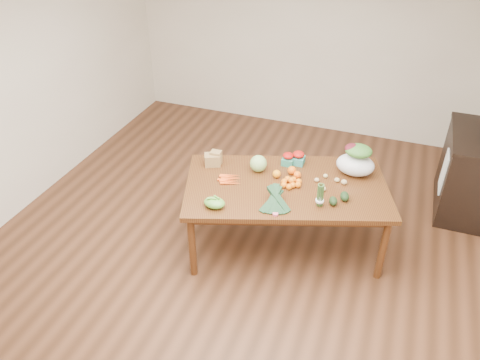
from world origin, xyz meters
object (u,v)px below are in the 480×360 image
(dining_table, at_px, (285,215))
(salad_bag, at_px, (356,161))
(mandarin_cluster, at_px, (291,182))
(paper_bag, at_px, (212,159))
(cabbage, at_px, (258,164))
(kale_bunch, at_px, (275,201))
(cabinet, at_px, (467,172))
(asparagus_bundle, at_px, (320,195))

(dining_table, bearing_deg, salad_bag, 17.24)
(mandarin_cluster, bearing_deg, paper_bag, 174.32)
(cabbage, relative_size, kale_bunch, 0.43)
(salad_bag, bearing_deg, cabbage, -163.02)
(dining_table, relative_size, salad_bag, 5.17)
(cabinet, relative_size, asparagus_bundle, 4.08)
(dining_table, bearing_deg, asparagus_bundle, -50.70)
(cabbage, bearing_deg, kale_bunch, -57.86)
(cabinet, bearing_deg, paper_bag, -153.93)
(cabinet, xyz_separation_m, salad_bag, (-1.15, -0.90, 0.43))
(mandarin_cluster, height_order, kale_bunch, kale_bunch)
(asparagus_bundle, bearing_deg, kale_bunch, -174.55)
(cabinet, height_order, salad_bag, salad_bag)
(cabinet, bearing_deg, salad_bag, -141.79)
(dining_table, height_order, asparagus_bundle, asparagus_bundle)
(dining_table, bearing_deg, cabinet, 18.67)
(dining_table, height_order, salad_bag, salad_bag)
(cabinet, distance_m, kale_bunch, 2.46)
(cabinet, height_order, asparagus_bundle, asparagus_bundle)
(dining_table, xyz_separation_m, mandarin_cluster, (0.04, -0.00, 0.42))
(kale_bunch, bearing_deg, salad_bag, 35.73)
(asparagus_bundle, bearing_deg, cabbage, 133.42)
(cabbage, relative_size, asparagus_bundle, 0.68)
(mandarin_cluster, relative_size, kale_bunch, 0.45)
(dining_table, height_order, paper_bag, paper_bag)
(cabinet, height_order, mandarin_cluster, cabinet)
(cabinet, xyz_separation_m, mandarin_cluster, (-1.68, -1.33, 0.33))
(mandarin_cluster, bearing_deg, kale_bunch, -96.61)
(paper_bag, bearing_deg, mandarin_cluster, -5.68)
(cabinet, bearing_deg, mandarin_cluster, -141.74)
(kale_bunch, relative_size, asparagus_bundle, 1.60)
(dining_table, distance_m, asparagus_bundle, 0.66)
(paper_bag, height_order, cabbage, cabbage)
(cabinet, distance_m, mandarin_cluster, 2.17)
(cabinet, xyz_separation_m, asparagus_bundle, (-1.36, -1.55, 0.40))
(cabbage, relative_size, mandarin_cluster, 0.95)
(cabinet, distance_m, cabbage, 2.41)
(cabinet, distance_m, salad_bag, 1.52)
(cabinet, xyz_separation_m, paper_bag, (-2.54, -1.24, 0.36))
(paper_bag, distance_m, salad_bag, 1.43)
(cabbage, distance_m, asparagus_bundle, 0.80)
(asparagus_bundle, bearing_deg, dining_table, 129.30)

